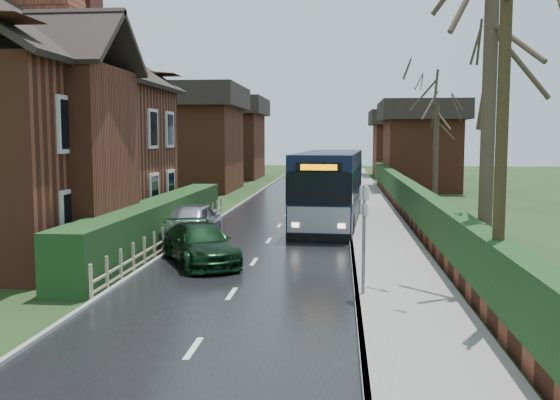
# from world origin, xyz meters

# --- Properties ---
(ground) EXTENTS (140.00, 140.00, 0.00)m
(ground) POSITION_xyz_m (0.00, 0.00, 0.00)
(ground) COLOR #29411B
(ground) RESTS_ON ground
(road) EXTENTS (6.00, 100.00, 0.02)m
(road) POSITION_xyz_m (0.00, 10.00, 0.01)
(road) COLOR black
(road) RESTS_ON ground
(pavement) EXTENTS (2.50, 100.00, 0.14)m
(pavement) POSITION_xyz_m (4.25, 10.00, 0.07)
(pavement) COLOR slate
(pavement) RESTS_ON ground
(kerb_right) EXTENTS (0.12, 100.00, 0.14)m
(kerb_right) POSITION_xyz_m (3.05, 10.00, 0.07)
(kerb_right) COLOR gray
(kerb_right) RESTS_ON ground
(kerb_left) EXTENTS (0.12, 100.00, 0.10)m
(kerb_left) POSITION_xyz_m (-3.05, 10.00, 0.05)
(kerb_left) COLOR gray
(kerb_left) RESTS_ON ground
(front_hedge) EXTENTS (1.20, 16.00, 1.60)m
(front_hedge) POSITION_xyz_m (-3.90, 5.00, 0.80)
(front_hedge) COLOR #163313
(front_hedge) RESTS_ON ground
(picket_fence) EXTENTS (0.10, 16.00, 0.90)m
(picket_fence) POSITION_xyz_m (-3.15, 5.00, 0.45)
(picket_fence) COLOR tan
(picket_fence) RESTS_ON ground
(right_wall_hedge) EXTENTS (0.60, 50.00, 1.80)m
(right_wall_hedge) POSITION_xyz_m (5.80, 10.00, 1.02)
(right_wall_hedge) COLOR brown
(right_wall_hedge) RESTS_ON ground
(brick_house) EXTENTS (9.30, 14.60, 10.30)m
(brick_house) POSITION_xyz_m (-8.73, 4.78, 4.38)
(brick_house) COLOR brown
(brick_house) RESTS_ON ground
(bus) EXTENTS (3.10, 10.71, 3.21)m
(bus) POSITION_xyz_m (2.20, 10.85, 1.59)
(bus) COLOR black
(bus) RESTS_ON ground
(car_silver) EXTENTS (1.85, 4.40, 1.49)m
(car_silver) POSITION_xyz_m (-2.80, 5.04, 0.74)
(car_silver) COLOR #B2B1B6
(car_silver) RESTS_ON ground
(car_green) EXTENTS (3.39, 4.49, 1.21)m
(car_green) POSITION_xyz_m (-1.60, 1.64, 0.61)
(car_green) COLOR black
(car_green) RESTS_ON ground
(car_distant) EXTENTS (2.21, 4.62, 1.46)m
(car_distant) POSITION_xyz_m (2.00, 38.32, 0.73)
(car_distant) COLOR black
(car_distant) RESTS_ON ground
(bus_stop_sign) EXTENTS (0.21, 0.40, 2.74)m
(bus_stop_sign) POSITION_xyz_m (3.20, -2.08, 1.80)
(bus_stop_sign) COLOR slate
(bus_stop_sign) RESTS_ON ground
(telegraph_pole) EXTENTS (0.34, 0.88, 6.98)m
(telegraph_pole) POSITION_xyz_m (5.80, -4.08, 3.53)
(telegraph_pole) COLOR #2C2413
(telegraph_pole) RESTS_ON ground
(tree_right_far) EXTENTS (4.24, 4.24, 8.20)m
(tree_right_far) POSITION_xyz_m (8.21, 20.56, 6.13)
(tree_right_far) COLOR #35291F
(tree_right_far) RESTS_ON ground
(tree_house_side) EXTENTS (4.93, 4.93, 11.19)m
(tree_house_side) POSITION_xyz_m (-10.93, 18.00, 8.36)
(tree_house_side) COLOR #3B2E23
(tree_house_side) RESTS_ON ground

